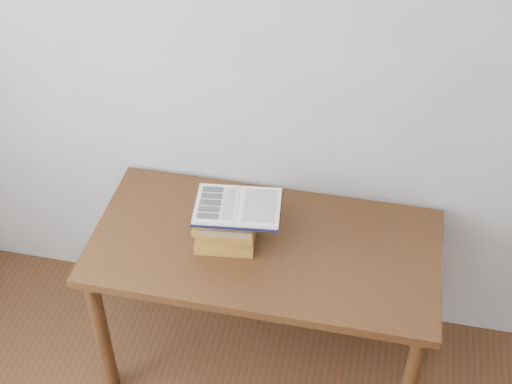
# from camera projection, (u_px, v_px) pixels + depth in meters

# --- Properties ---
(desk) EXTENTS (1.37, 0.68, 0.73)m
(desk) POSITION_uv_depth(u_px,v_px,m) (265.00, 261.00, 2.85)
(desk) COLOR #4F3013
(desk) RESTS_ON ground
(book_stack) EXTENTS (0.26, 0.22, 0.19)m
(book_stack) POSITION_uv_depth(u_px,v_px,m) (227.00, 222.00, 2.74)
(book_stack) COLOR #9F6D24
(book_stack) RESTS_ON desk
(open_book) EXTENTS (0.35, 0.26, 0.03)m
(open_book) POSITION_uv_depth(u_px,v_px,m) (238.00, 207.00, 2.65)
(open_book) COLOR black
(open_book) RESTS_ON book_stack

